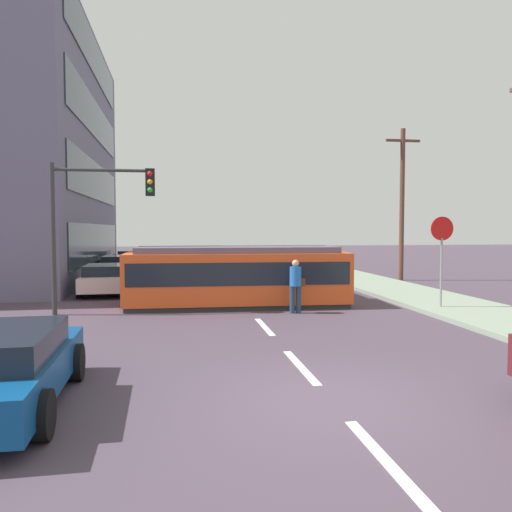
{
  "coord_description": "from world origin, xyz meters",
  "views": [
    {
      "loc": [
        -2.33,
        -7.27,
        2.63
      ],
      "look_at": [
        0.27,
        9.13,
        1.74
      ],
      "focal_mm": 35.53,
      "sensor_mm": 36.0,
      "label": 1
    }
  ],
  "objects_px": {
    "streetcar_tram": "(237,275)",
    "parked_sedan_furthest": "(133,259)",
    "parked_sedan_far": "(120,266)",
    "pedestrian_crossing": "(296,283)",
    "stop_sign": "(442,243)",
    "city_bus": "(200,264)",
    "parked_sedan_mid": "(108,278)",
    "utility_pole_mid": "(402,201)",
    "traffic_light_mast": "(97,208)"
  },
  "relations": [
    {
      "from": "city_bus",
      "to": "parked_sedan_far",
      "type": "bearing_deg",
      "value": 130.06
    },
    {
      "from": "city_bus",
      "to": "stop_sign",
      "type": "distance_m",
      "value": 11.02
    },
    {
      "from": "parked_sedan_furthest",
      "to": "utility_pole_mid",
      "type": "xyz_separation_m",
      "value": [
        14.2,
        -10.51,
        3.39
      ]
    },
    {
      "from": "parked_sedan_mid",
      "to": "streetcar_tram",
      "type": "bearing_deg",
      "value": -39.65
    },
    {
      "from": "parked_sedan_far",
      "to": "stop_sign",
      "type": "height_order",
      "value": "stop_sign"
    },
    {
      "from": "streetcar_tram",
      "to": "stop_sign",
      "type": "bearing_deg",
      "value": -18.82
    },
    {
      "from": "parked_sedan_furthest",
      "to": "traffic_light_mast",
      "type": "distance_m",
      "value": 18.89
    },
    {
      "from": "streetcar_tram",
      "to": "utility_pole_mid",
      "type": "height_order",
      "value": "utility_pole_mid"
    },
    {
      "from": "streetcar_tram",
      "to": "parked_sedan_furthest",
      "type": "relative_size",
      "value": 1.63
    },
    {
      "from": "traffic_light_mast",
      "to": "pedestrian_crossing",
      "type": "bearing_deg",
      "value": -7.71
    },
    {
      "from": "city_bus",
      "to": "stop_sign",
      "type": "height_order",
      "value": "stop_sign"
    },
    {
      "from": "stop_sign",
      "to": "traffic_light_mast",
      "type": "xyz_separation_m",
      "value": [
        -10.76,
        1.14,
        1.09
      ]
    },
    {
      "from": "pedestrian_crossing",
      "to": "stop_sign",
      "type": "height_order",
      "value": "stop_sign"
    },
    {
      "from": "city_bus",
      "to": "parked_sedan_far",
      "type": "xyz_separation_m",
      "value": [
        -4.07,
        4.84,
        -0.4
      ]
    },
    {
      "from": "parked_sedan_far",
      "to": "stop_sign",
      "type": "xyz_separation_m",
      "value": [
        11.35,
        -13.03,
        1.57
      ]
    },
    {
      "from": "pedestrian_crossing",
      "to": "stop_sign",
      "type": "bearing_deg",
      "value": -3.89
    },
    {
      "from": "parked_sedan_mid",
      "to": "city_bus",
      "type": "bearing_deg",
      "value": 28.58
    },
    {
      "from": "parked_sedan_far",
      "to": "parked_sedan_furthest",
      "type": "xyz_separation_m",
      "value": [
        0.15,
        6.81,
        0.0
      ]
    },
    {
      "from": "pedestrian_crossing",
      "to": "traffic_light_mast",
      "type": "relative_size",
      "value": 0.36
    },
    {
      "from": "parked_sedan_far",
      "to": "parked_sedan_furthest",
      "type": "bearing_deg",
      "value": 88.75
    },
    {
      "from": "city_bus",
      "to": "traffic_light_mast",
      "type": "height_order",
      "value": "traffic_light_mast"
    },
    {
      "from": "parked_sedan_far",
      "to": "stop_sign",
      "type": "distance_m",
      "value": 17.35
    },
    {
      "from": "parked_sedan_furthest",
      "to": "parked_sedan_mid",
      "type": "bearing_deg",
      "value": -89.55
    },
    {
      "from": "utility_pole_mid",
      "to": "traffic_light_mast",
      "type": "bearing_deg",
      "value": -149.22
    },
    {
      "from": "streetcar_tram",
      "to": "parked_sedan_far",
      "type": "xyz_separation_m",
      "value": [
        -5.04,
        10.88,
        -0.42
      ]
    },
    {
      "from": "pedestrian_crossing",
      "to": "parked_sedan_far",
      "type": "xyz_separation_m",
      "value": [
        -6.66,
        12.71,
        -0.32
      ]
    },
    {
      "from": "pedestrian_crossing",
      "to": "utility_pole_mid",
      "type": "distance_m",
      "value": 12.24
    },
    {
      "from": "pedestrian_crossing",
      "to": "traffic_light_mast",
      "type": "height_order",
      "value": "traffic_light_mast"
    },
    {
      "from": "streetcar_tram",
      "to": "pedestrian_crossing",
      "type": "relative_size",
      "value": 4.51
    },
    {
      "from": "city_bus",
      "to": "parked_sedan_furthest",
      "type": "bearing_deg",
      "value": 108.6
    },
    {
      "from": "streetcar_tram",
      "to": "parked_sedan_far",
      "type": "distance_m",
      "value": 12.0
    },
    {
      "from": "parked_sedan_mid",
      "to": "parked_sedan_furthest",
      "type": "distance_m",
      "value": 13.73
    },
    {
      "from": "city_bus",
      "to": "parked_sedan_mid",
      "type": "height_order",
      "value": "city_bus"
    },
    {
      "from": "streetcar_tram",
      "to": "parked_sedan_furthest",
      "type": "xyz_separation_m",
      "value": [
        -4.89,
        17.69,
        -0.42
      ]
    },
    {
      "from": "streetcar_tram",
      "to": "city_bus",
      "type": "xyz_separation_m",
      "value": [
        -0.97,
        6.04,
        -0.02
      ]
    },
    {
      "from": "parked_sedan_furthest",
      "to": "traffic_light_mast",
      "type": "bearing_deg",
      "value": -88.64
    },
    {
      "from": "streetcar_tram",
      "to": "pedestrian_crossing",
      "type": "bearing_deg",
      "value": -48.46
    },
    {
      "from": "parked_sedan_mid",
      "to": "parked_sedan_far",
      "type": "xyz_separation_m",
      "value": [
        -0.26,
        6.92,
        -0.0
      ]
    },
    {
      "from": "traffic_light_mast",
      "to": "stop_sign",
      "type": "bearing_deg",
      "value": -6.05
    },
    {
      "from": "city_bus",
      "to": "pedestrian_crossing",
      "type": "xyz_separation_m",
      "value": [
        2.59,
        -7.87,
        -0.08
      ]
    },
    {
      "from": "parked_sedan_far",
      "to": "traffic_light_mast",
      "type": "xyz_separation_m",
      "value": [
        0.59,
        -11.89,
        2.66
      ]
    },
    {
      "from": "stop_sign",
      "to": "parked_sedan_far",
      "type": "bearing_deg",
      "value": 131.07
    },
    {
      "from": "pedestrian_crossing",
      "to": "streetcar_tram",
      "type": "bearing_deg",
      "value": 131.54
    },
    {
      "from": "pedestrian_crossing",
      "to": "traffic_light_mast",
      "type": "bearing_deg",
      "value": 172.29
    },
    {
      "from": "pedestrian_crossing",
      "to": "stop_sign",
      "type": "distance_m",
      "value": 4.87
    },
    {
      "from": "utility_pole_mid",
      "to": "pedestrian_crossing",
      "type": "bearing_deg",
      "value": -130.45
    },
    {
      "from": "city_bus",
      "to": "traffic_light_mast",
      "type": "bearing_deg",
      "value": -116.25
    },
    {
      "from": "stop_sign",
      "to": "pedestrian_crossing",
      "type": "bearing_deg",
      "value": 176.11
    },
    {
      "from": "pedestrian_crossing",
      "to": "parked_sedan_mid",
      "type": "height_order",
      "value": "pedestrian_crossing"
    },
    {
      "from": "parked_sedan_far",
      "to": "utility_pole_mid",
      "type": "relative_size",
      "value": 0.52
    }
  ]
}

